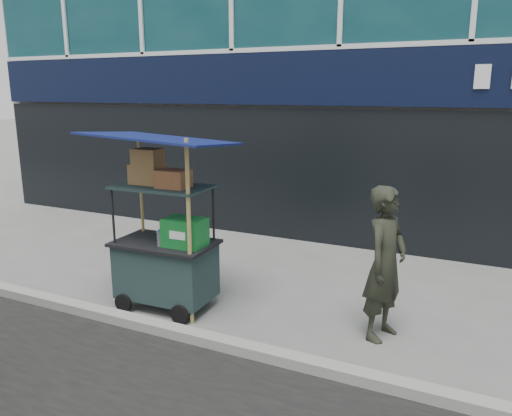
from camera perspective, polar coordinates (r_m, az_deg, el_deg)
The scene contains 4 objects.
ground at distance 5.75m, azimuth -3.17°, elevation -14.77°, with size 80.00×80.00×0.00m, color #60605B.
curb at distance 5.57m, azimuth -4.20°, elevation -15.08°, with size 80.00×0.18×0.12m, color gray.
vendor_cart at distance 6.34m, azimuth -10.25°, elevation -4.53°, with size 1.70×1.23×2.24m.
vendor_man at distance 5.65m, azimuth 14.57°, elevation -6.17°, with size 0.63×0.41×1.72m, color black.
Camera 1 is at (2.47, -4.44, 2.70)m, focal length 35.00 mm.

